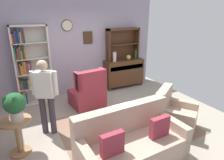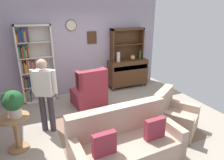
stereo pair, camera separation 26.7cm
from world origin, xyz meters
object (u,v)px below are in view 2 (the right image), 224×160
Objects in this scene: wingback_chair at (90,93)px; armchair_floral at (174,118)px; sideboard at (128,72)px; bookshelf at (34,64)px; vase_round at (133,58)px; potted_plant_large at (13,102)px; sideboard_hutch at (127,40)px; vase_tall at (118,57)px; plant_stand at (16,129)px; couch_floral at (125,145)px; coffee_table at (117,115)px; bottle_wine at (140,55)px; book_stack at (118,113)px; person_reading at (45,91)px.

armchair_floral is at bearing -54.73° from wingback_chair.
sideboard is 2.70m from armchair_floral.
bookshelf is 2.98m from vase_round.
sideboard is 2.66× the size of potted_plant_large.
sideboard_hutch is 3.98m from potted_plant_large.
wingback_chair is (-1.21, -0.80, -0.69)m from vase_tall.
vase_round is (0.52, 0.01, -0.07)m from vase_tall.
plant_stand is 1.37× the size of potted_plant_large.
couch_floral is 2.73× the size of plant_stand.
vase_round is 0.21× the size of coffee_table.
bookshelf is at bearing 177.11° from vase_round.
sideboard_hutch is 0.60× the size of couch_floral.
sideboard_hutch is 1.03× the size of armchair_floral.
vase_tall is at bearing -168.37° from sideboard.
sideboard is 4.30× the size of bottle_wine.
couch_floral reaches higher than armchair_floral.
armchair_floral is (-0.33, -2.67, -0.22)m from sideboard.
vase_tall is 0.29× the size of armchair_floral.
bookshelf is 2.00× the size of wingback_chair.
bookshelf is at bearing 77.73° from potted_plant_large.
vase_tall is (2.46, -0.16, 0.01)m from bookshelf.
sideboard is at bearing 167.11° from bottle_wine.
book_stack is at bearing -115.61° from vase_tall.
couch_floral is at bearing -118.81° from sideboard.
wingback_chair reaches higher than book_stack.
couch_floral is (1.16, -3.15, -0.75)m from bookshelf.
vase_tall is 0.38× the size of coffee_table.
book_stack is (0.25, 0.80, 0.13)m from couch_floral.
vase_tall is 0.17× the size of couch_floral.
bottle_wine reaches higher than coffee_table.
person_reading is (-2.36, -1.53, -0.16)m from vase_tall.
person_reading is (-2.42, 1.07, 0.62)m from armchair_floral.
sideboard is at bearing 31.47° from potted_plant_large.
vase_round is at bearing 53.58° from coffee_table.
plant_stand is at bearing -103.28° from bookshelf.
armchair_floral is at bearing -88.64° from vase_tall.
bottle_wine reaches higher than sideboard.
plant_stand is 0.43× the size of person_reading.
sideboard is 1.94× the size of plant_stand.
coffee_table is at bearing 155.45° from armchair_floral.
sideboard is 0.69m from vase_tall.
book_stack is at bearing -83.23° from wingback_chair.
person_reading is at bearing -149.69° from sideboard.
couch_floral is 0.93m from coffee_table.
wingback_chair is 1.57× the size of plant_stand.
vase_round reaches higher than couch_floral.
sideboard_hutch is at bearing 32.82° from potted_plant_large.
sideboard_hutch is at bearing 32.35° from plant_stand.
bookshelf is 12.48× the size of book_stack.
coffee_table is at bearing -57.76° from bookshelf.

